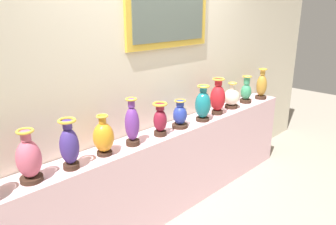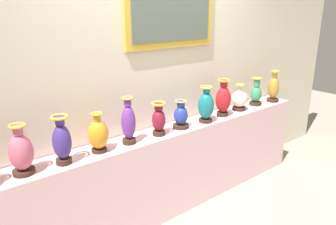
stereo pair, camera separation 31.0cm
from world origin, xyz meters
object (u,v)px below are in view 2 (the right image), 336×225
(vase_burgundy, at_px, (159,119))
(vase_cobalt, at_px, (181,116))
(vase_indigo, at_px, (62,141))
(vase_jade, at_px, (256,94))
(vase_rose, at_px, (21,153))
(vase_violet, at_px, (128,123))
(vase_ivory, at_px, (239,99))
(vase_crimson, at_px, (223,99))
(vase_amber, at_px, (98,135))
(vase_teal, at_px, (206,106))
(vase_ochre, at_px, (274,88))

(vase_burgundy, height_order, vase_cobalt, vase_burgundy)
(vase_indigo, xyz_separation_m, vase_jade, (2.41, 0.04, -0.04))
(vase_rose, bearing_deg, vase_indigo, -5.31)
(vase_burgundy, height_order, vase_jade, vase_jade)
(vase_cobalt, xyz_separation_m, vase_jade, (1.22, 0.02, 0.02))
(vase_violet, bearing_deg, vase_rose, 179.15)
(vase_ivory, xyz_separation_m, vase_jade, (0.31, 0.00, 0.01))
(vase_violet, xyz_separation_m, vase_jade, (1.82, 0.02, -0.05))
(vase_burgundy, distance_m, vase_cobalt, 0.28)
(vase_crimson, bearing_deg, vase_jade, 2.32)
(vase_amber, height_order, vase_cobalt, vase_amber)
(vase_violet, bearing_deg, vase_burgundy, -1.75)
(vase_rose, distance_m, vase_crimson, 2.08)
(vase_indigo, xyz_separation_m, vase_violet, (0.59, 0.01, 0.01))
(vase_teal, distance_m, vase_crimson, 0.29)
(vase_rose, relative_size, vase_teal, 0.99)
(vase_ochre, bearing_deg, vase_indigo, 179.86)
(vase_burgundy, bearing_deg, vase_jade, 1.22)
(vase_cobalt, bearing_deg, vase_indigo, -179.15)
(vase_rose, bearing_deg, vase_teal, -1.28)
(vase_burgundy, xyz_separation_m, vase_ochre, (1.79, -0.01, 0.02))
(vase_violet, xyz_separation_m, vase_teal, (0.91, -0.03, -0.02))
(vase_amber, distance_m, vase_cobalt, 0.89)
(vase_amber, bearing_deg, vase_cobalt, -0.42)
(vase_rose, xyz_separation_m, vase_crimson, (2.08, -0.02, 0.02))
(vase_teal, relative_size, vase_jade, 1.13)
(vase_cobalt, distance_m, vase_teal, 0.32)
(vase_amber, height_order, vase_ivory, vase_amber)
(vase_indigo, bearing_deg, vase_crimson, 0.34)
(vase_indigo, distance_m, vase_ivory, 2.10)
(vase_rose, relative_size, vase_ivory, 1.23)
(vase_crimson, bearing_deg, vase_ivory, 3.99)
(vase_ivory, distance_m, vase_jade, 0.31)
(vase_burgundy, bearing_deg, vase_amber, 178.06)
(vase_teal, height_order, vase_ochre, vase_ochre)
(vase_rose, bearing_deg, vase_ochre, -0.63)
(vase_cobalt, xyz_separation_m, vase_ivory, (0.90, 0.01, 0.01))
(vase_rose, height_order, vase_teal, vase_teal)
(vase_ivory, height_order, vase_jade, vase_jade)
(vase_violet, xyz_separation_m, vase_ivory, (1.50, 0.02, -0.06))
(vase_crimson, height_order, vase_ivory, vase_crimson)
(vase_cobalt, bearing_deg, vase_ivory, 0.91)
(vase_indigo, relative_size, vase_teal, 1.02)
(vase_indigo, distance_m, vase_burgundy, 0.91)
(vase_indigo, bearing_deg, vase_teal, -0.52)
(vase_amber, bearing_deg, vase_jade, 0.32)
(vase_rose, distance_m, vase_ochre, 2.99)
(vase_burgundy, relative_size, vase_teal, 0.83)
(vase_cobalt, relative_size, vase_crimson, 0.69)
(vase_ochre, bearing_deg, vase_rose, 179.37)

